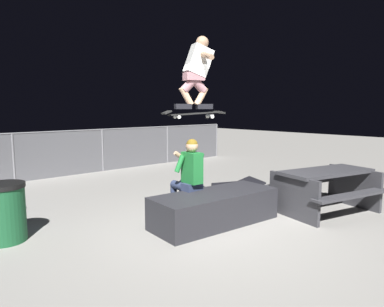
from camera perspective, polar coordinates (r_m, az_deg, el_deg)
ground_plane at (r=5.41m, az=3.31°, el=-12.32°), size 40.00×40.00×0.00m
ledge_box_main at (r=5.61m, az=3.76°, el=-8.89°), size 2.14×0.99×0.50m
person_sitting_on_ledge at (r=5.72m, az=-0.65°, el=-3.43°), size 0.60×0.77×1.34m
skateboard at (r=5.51m, az=0.30°, el=6.53°), size 1.03×0.54×0.13m
skater_airborne at (r=5.56m, az=0.86°, el=13.63°), size 0.63×0.86×1.12m
kicker_ramp at (r=7.83m, az=7.84°, el=-5.72°), size 1.13×1.05×0.33m
picnic_table_back at (r=6.59m, az=21.03°, el=-4.69°), size 1.97×1.70×0.75m
trash_bin at (r=5.47m, az=-28.37°, el=-8.48°), size 0.57×0.57×0.81m
fence_back at (r=9.95m, az=-20.53°, el=0.23°), size 12.05×0.05×1.24m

